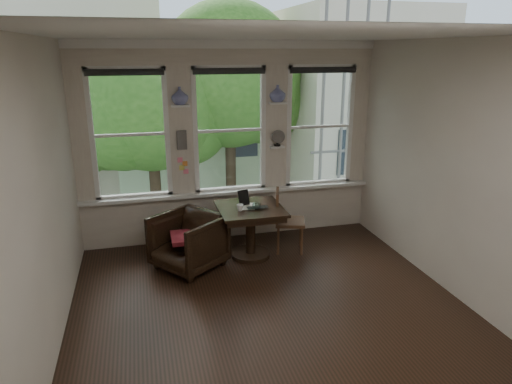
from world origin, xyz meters
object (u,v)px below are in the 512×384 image
object	(u,v)px
armchair_left	(188,242)
laptop	(258,209)
table	(251,232)
side_chair_right	(290,221)
mug	(240,208)

from	to	relation	value
armchair_left	laptop	size ratio (longest dim) A/B	2.84
table	side_chair_right	xyz separation A→B (m)	(0.61, 0.06, 0.09)
armchair_left	mug	size ratio (longest dim) A/B	8.77
armchair_left	laptop	world-z (taller)	laptop
mug	side_chair_right	bearing A→B (deg)	11.66
table	side_chair_right	size ratio (longest dim) A/B	0.98
side_chair_right	laptop	xyz separation A→B (m)	(-0.53, -0.19, 0.30)
laptop	armchair_left	bearing A→B (deg)	-178.76
armchair_left	laptop	distance (m)	1.05
laptop	side_chair_right	bearing A→B (deg)	20.20
table	armchair_left	bearing A→B (deg)	-171.58
table	armchair_left	xyz separation A→B (m)	(-0.90, -0.13, 0.01)
armchair_left	mug	world-z (taller)	mug
armchair_left	laptop	bearing A→B (deg)	53.02
laptop	mug	world-z (taller)	mug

